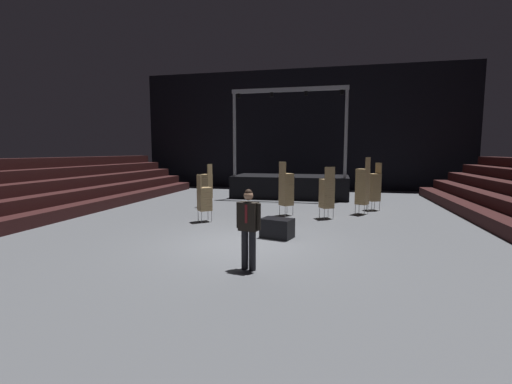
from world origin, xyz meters
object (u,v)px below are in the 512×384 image
(chair_stack_front_left, at_px, (286,189))
(chair_stack_front_right, at_px, (204,198))
(chair_stack_mid_left, at_px, (327,193))
(chair_stack_rear_left, at_px, (374,187))
(chair_stack_mid_right, at_px, (363,186))
(man_with_tie, at_px, (248,225))
(equipment_road_case, at_px, (277,228))
(stage_riser, at_px, (291,185))
(chair_stack_mid_centre, at_px, (206,186))

(chair_stack_front_left, relative_size, chair_stack_front_right, 1.25)
(chair_stack_mid_left, xyz_separation_m, chair_stack_rear_left, (1.94, 2.39, 0.04))
(chair_stack_mid_left, distance_m, chair_stack_mid_right, 1.88)
(chair_stack_front_right, distance_m, chair_stack_mid_right, 6.38)
(man_with_tie, xyz_separation_m, chair_stack_front_left, (-0.13, 6.71, 0.08))
(chair_stack_front_left, bearing_deg, equipment_road_case, -40.70)
(chair_stack_mid_left, bearing_deg, stage_riser, 77.95)
(chair_stack_mid_left, distance_m, chair_stack_mid_centre, 5.72)
(chair_stack_front_right, xyz_separation_m, chair_stack_mid_centre, (-1.16, 3.27, 0.13))
(chair_stack_rear_left, xyz_separation_m, equipment_road_case, (-3.27, -5.82, -0.74))
(chair_stack_mid_left, bearing_deg, chair_stack_rear_left, 19.70)
(chair_stack_front_left, height_order, chair_stack_mid_right, chair_stack_mid_right)
(man_with_tie, height_order, chair_stack_mid_right, chair_stack_mid_right)
(chair_stack_front_left, xyz_separation_m, chair_stack_mid_left, (1.59, -0.31, -0.08))
(chair_stack_front_right, bearing_deg, chair_stack_mid_left, 69.86)
(stage_riser, height_order, chair_stack_rear_left, stage_riser)
(chair_stack_front_right, relative_size, chair_stack_rear_left, 0.83)
(chair_stack_mid_right, relative_size, equipment_road_case, 2.56)
(chair_stack_mid_centre, bearing_deg, equipment_road_case, -133.36)
(stage_riser, distance_m, chair_stack_rear_left, 5.53)
(chair_stack_front_right, distance_m, chair_stack_mid_centre, 3.47)
(chair_stack_mid_centre, distance_m, chair_stack_rear_left, 7.44)
(stage_riser, xyz_separation_m, chair_stack_mid_right, (3.52, -4.85, 0.47))
(man_with_tie, height_order, chair_stack_front_left, chair_stack_front_left)
(chair_stack_mid_right, xyz_separation_m, chair_stack_mid_centre, (-6.85, 0.42, -0.17))
(chair_stack_rear_left, distance_m, equipment_road_case, 6.72)
(chair_stack_mid_left, height_order, chair_stack_mid_right, chair_stack_mid_right)
(man_with_tie, relative_size, chair_stack_front_left, 0.82)
(chair_stack_front_left, distance_m, chair_stack_front_right, 3.33)
(chair_stack_rear_left, height_order, equipment_road_case, chair_stack_rear_left)
(chair_stack_mid_right, height_order, chair_stack_mid_centre, chair_stack_mid_right)
(stage_riser, distance_m, chair_stack_mid_left, 6.48)
(chair_stack_front_right, height_order, chair_stack_rear_left, chair_stack_rear_left)
(chair_stack_front_left, xyz_separation_m, chair_stack_mid_right, (2.97, 0.95, 0.08))
(stage_riser, height_order, chair_stack_front_right, stage_riser)
(chair_stack_front_left, relative_size, chair_stack_mid_right, 0.93)
(stage_riser, distance_m, man_with_tie, 12.53)
(man_with_tie, bearing_deg, chair_stack_front_left, -77.17)
(chair_stack_front_left, relative_size, equipment_road_case, 2.37)
(equipment_road_case, bearing_deg, man_with_tie, -92.61)
(man_with_tie, relative_size, equipment_road_case, 1.95)
(stage_riser, relative_size, chair_stack_front_left, 2.94)
(chair_stack_front_right, relative_size, equipment_road_case, 1.90)
(chair_stack_mid_centre, distance_m, equipment_road_case, 6.61)
(man_with_tie, relative_size, chair_stack_front_right, 1.02)
(chair_stack_front_right, bearing_deg, chair_stack_front_left, 84.64)
(chair_stack_mid_left, height_order, equipment_road_case, chair_stack_mid_left)
(chair_stack_mid_right, bearing_deg, stage_riser, 61.95)
(chair_stack_front_left, distance_m, equipment_road_case, 3.83)
(chair_stack_front_left, xyz_separation_m, chair_stack_rear_left, (3.53, 2.08, -0.04))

